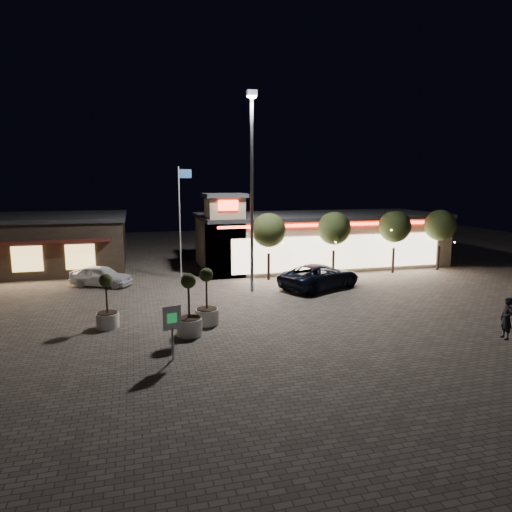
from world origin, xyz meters
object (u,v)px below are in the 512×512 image
object	(u,v)px
planter_mid	(189,316)
pedestrian	(507,318)
valet_sign	(172,323)
pickup_truck	(320,276)
planter_left	(107,311)
white_sedan	(101,276)

from	to	relation	value
planter_mid	pedestrian	bearing A→B (deg)	-17.16
planter_mid	valet_sign	distance (m)	3.08
valet_sign	pickup_truck	bearing A→B (deg)	43.52
valet_sign	planter_mid	bearing A→B (deg)	70.83
pedestrian	planter_left	distance (m)	18.42
pickup_truck	planter_left	bearing A→B (deg)	86.96
white_sedan	pedestrian	distance (m)	23.95
planter_left	planter_mid	size ratio (longest dim) A/B	0.92
pedestrian	planter_left	bearing A→B (deg)	-98.19
white_sedan	planter_mid	size ratio (longest dim) A/B	1.44
pickup_truck	white_sedan	bearing A→B (deg)	48.93
pedestrian	valet_sign	bearing A→B (deg)	-83.60
pedestrian	planter_mid	world-z (taller)	planter_mid
valet_sign	white_sedan	bearing A→B (deg)	103.98
white_sedan	planter_mid	xyz separation A→B (m)	(4.53, -11.40, 0.18)
planter_left	valet_sign	world-z (taller)	planter_left
pickup_truck	planter_mid	bearing A→B (deg)	102.91
pedestrian	planter_mid	xyz separation A→B (m)	(-13.63, 4.21, -0.06)
pedestrian	planter_mid	distance (m)	14.27
pickup_truck	valet_sign	bearing A→B (deg)	109.63
pickup_truck	white_sedan	world-z (taller)	pickup_truck
white_sedan	planter_left	xyz separation A→B (m)	(0.85, -9.33, 0.11)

